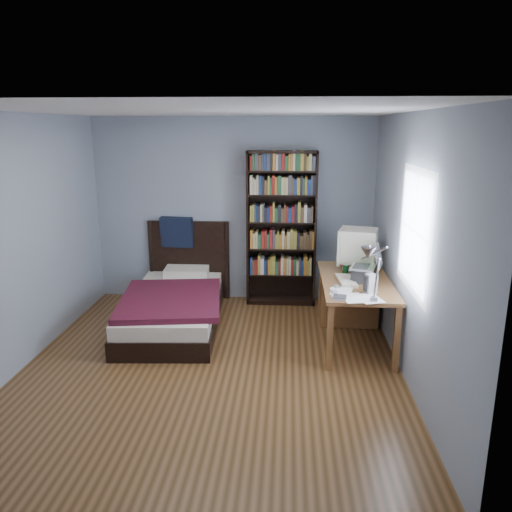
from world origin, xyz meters
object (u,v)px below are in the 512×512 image
desk (350,294)px  crt_monitor (357,246)px  laptop (364,271)px  soda_can (346,269)px  desk_lamp (370,259)px  speaker (371,284)px  keyboard (346,281)px  bookshelf (281,229)px  bed (175,302)px

desk → crt_monitor: 0.59m
laptop → soda_can: size_ratio=3.66×
crt_monitor → desk_lamp: size_ratio=0.77×
speaker → keyboard: bearing=99.2°
crt_monitor → bookshelf: bearing=137.4°
soda_can → bed: bed is taller
desk_lamp → bed: size_ratio=0.30×
soda_can → speaker: bearing=-75.2°
crt_monitor → speaker: size_ratio=2.56×
desk_lamp → bed: 2.79m
keyboard → bed: bearing=159.9°
speaker → bookshelf: bearing=98.6°
desk_lamp → soda_can: size_ratio=5.97×
keyboard → bed: (-2.02, 0.54, -0.49)m
bed → bookshelf: bearing=32.1°
bookshelf → laptop: bearing=-54.8°
desk → laptop: 0.64m
crt_monitor → keyboard: (-0.17, -0.53, -0.26)m
speaker → bed: bearing=138.0°
desk_lamp → soda_can: 1.40m
bookshelf → soda_can: bearing=-54.2°
laptop → desk: bearing=99.7°
desk → speaker: (0.09, -0.88, 0.42)m
laptop → keyboard: laptop is taller
crt_monitor → laptop: 0.51m
keyboard → desk_lamp: bearing=-91.4°
laptop → desk_lamp: desk_lamp is taller
bookshelf → speaker: bearing=-61.5°
desk → soda_can: soda_can is taller
crt_monitor → soda_can: bearing=-123.4°
desk_lamp → bed: (-2.08, 1.55, -1.01)m
laptop → bed: bed is taller
crt_monitor → speaker: bearing=-87.8°
desk → bed: bearing=179.4°
keyboard → soda_can: soda_can is taller
soda_can → bed: bearing=173.5°
speaker → laptop: bearing=71.1°
crt_monitor → desk_lamp: desk_lamp is taller
crt_monitor → desk: bearing=-170.5°
bed → desk: bearing=-0.6°
desk_lamp → soda_can: bearing=91.8°
speaker → soda_can: speaker is taller
laptop → keyboard: bearing=-167.8°
keyboard → bookshelf: 1.56m
desk → keyboard: bearing=-102.5°
keyboard → bookshelf: bearing=113.2°
desk → laptop: size_ratio=3.78×
crt_monitor → bed: 2.31m
crt_monitor → speaker: 0.91m
crt_monitor → bookshelf: (-0.90, 0.83, 0.03)m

